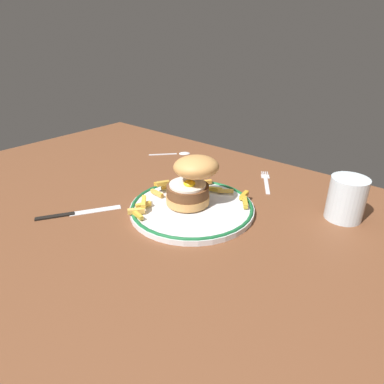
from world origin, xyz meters
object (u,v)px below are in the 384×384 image
Objects in this scene: fork at (266,181)px; burger at (193,180)px; dinner_plate at (192,207)px; spoon at (180,153)px; water_glass at (346,201)px; knife at (72,213)px.

burger is at bearing -103.00° from fork.
dinner_plate reaches higher than fork.
dinner_plate reaches higher than spoon.
dinner_plate is 2.12× the size of fork.
burger reaches higher than water_glass.
knife is (-45.61, -36.47, -3.75)cm from water_glass.
burger is 32.47cm from water_glass.
dinner_plate is 1.70× the size of knife.
dinner_plate is at bearing -43.89° from spoon.
dinner_plate is 6.38cm from burger.
burger is at bearing -147.13° from water_glass.
fork is 49.01cm from knife.
knife is (-18.46, -18.93, -6.89)cm from burger.
knife is at bearing -79.48° from spoon.
water_glass is at bearing 34.47° from dinner_plate.
fork is (5.50, 23.82, -6.97)cm from burger.
spoon is at bearing 177.21° from fork.
dinner_plate is 2.97× the size of water_glass.
fork is at bearing -2.79° from spoon.
knife is 1.47× the size of spoon.
water_glass is at bearing 32.87° from burger.
spoon is at bearing 100.52° from knife.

